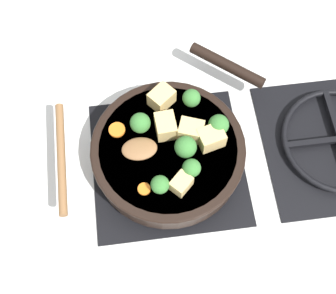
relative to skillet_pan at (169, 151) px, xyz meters
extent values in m
plane|color=silver|center=(0.00, 0.00, -0.06)|extent=(2.40, 2.40, 0.00)
cube|color=black|center=(0.00, 0.00, -0.05)|extent=(0.31, 0.31, 0.01)
torus|color=black|center=(0.00, 0.00, -0.04)|extent=(0.24, 0.24, 0.01)
cube|color=black|center=(0.00, 0.00, -0.04)|extent=(0.01, 0.23, 0.01)
cube|color=black|center=(0.00, 0.00, -0.04)|extent=(0.23, 0.01, 0.01)
cylinder|color=black|center=(0.00, 0.00, 0.00)|extent=(0.29, 0.29, 0.06)
cylinder|color=brown|center=(0.00, 0.00, 0.00)|extent=(0.27, 0.27, 0.05)
torus|color=black|center=(0.00, 0.00, 0.02)|extent=(0.30, 0.30, 0.01)
cylinder|color=black|center=(-0.18, 0.15, 0.01)|extent=(0.13, 0.15, 0.02)
ellipsoid|color=brown|center=(0.00, -0.06, 0.03)|extent=(0.05, 0.07, 0.01)
cylinder|color=brown|center=(0.00, -0.20, 0.03)|extent=(0.23, 0.02, 0.02)
cube|color=#DBB770|center=(-0.10, 0.00, 0.04)|extent=(0.06, 0.06, 0.04)
cube|color=#DBB770|center=(-0.02, 0.05, 0.04)|extent=(0.05, 0.06, 0.04)
cube|color=#DBB770|center=(-0.03, 0.00, 0.04)|extent=(0.05, 0.04, 0.04)
cube|color=#DBB770|center=(0.01, 0.08, 0.04)|extent=(0.05, 0.06, 0.04)
cube|color=#DBB770|center=(0.08, 0.01, 0.04)|extent=(0.05, 0.05, 0.03)
cylinder|color=#709956|center=(-0.04, -0.05, 0.03)|extent=(0.01, 0.01, 0.01)
sphere|color=#387533|center=(-0.04, -0.05, 0.05)|extent=(0.04, 0.04, 0.04)
cylinder|color=#709956|center=(0.02, 0.03, 0.03)|extent=(0.01, 0.01, 0.01)
sphere|color=#387533|center=(0.02, 0.03, 0.05)|extent=(0.04, 0.04, 0.04)
cylinder|color=#709956|center=(-0.02, 0.10, 0.03)|extent=(0.01, 0.01, 0.01)
sphere|color=#387533|center=(-0.02, 0.10, 0.05)|extent=(0.04, 0.04, 0.04)
cylinder|color=#709956|center=(0.06, 0.03, 0.03)|extent=(0.01, 0.01, 0.01)
sphere|color=#387533|center=(0.06, 0.03, 0.05)|extent=(0.03, 0.03, 0.03)
cylinder|color=#709956|center=(-0.09, 0.06, 0.03)|extent=(0.01, 0.01, 0.01)
sphere|color=#387533|center=(-0.09, 0.06, 0.05)|extent=(0.04, 0.04, 0.04)
cylinder|color=#709956|center=(0.09, -0.03, 0.03)|extent=(0.01, 0.01, 0.01)
sphere|color=#387533|center=(0.09, -0.03, 0.05)|extent=(0.03, 0.03, 0.03)
cylinder|color=orange|center=(0.08, -0.06, 0.03)|extent=(0.02, 0.02, 0.01)
cylinder|color=orange|center=(-0.05, -0.10, 0.03)|extent=(0.03, 0.03, 0.01)
camera|label=1|loc=(0.38, -0.05, 0.84)|focal=50.00mm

